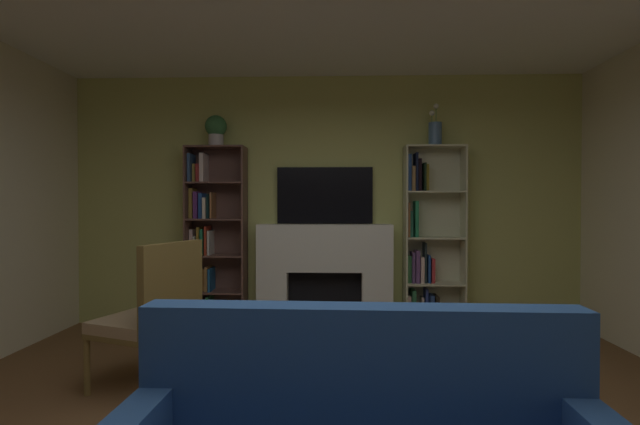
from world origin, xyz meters
The scene contains 8 objects.
wall_back_accent centered at (0.00, 2.78, 1.40)m, with size 5.78×0.06×2.80m, color #BBC068.
fireplace centered at (0.00, 2.62, 0.61)m, with size 1.57×0.56×1.14m.
tv centered at (0.00, 2.72, 1.46)m, with size 1.06×0.06×0.63m, color black.
bookshelf_left centered at (-1.27, 2.64, 0.96)m, with size 0.64×0.29×2.00m.
bookshelf_right centered at (1.12, 2.65, 0.91)m, with size 0.64×0.26×2.00m.
potted_plant centered at (-1.19, 2.60, 2.19)m, with size 0.24×0.24×0.34m.
vase_with_flowers centered at (1.19, 2.60, 2.14)m, with size 0.14×0.14×0.45m.
armchair centered at (-1.22, 0.95, 0.55)m, with size 0.74×0.78×1.08m.
Camera 1 is at (0.12, -2.35, 1.35)m, focal length 25.50 mm.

